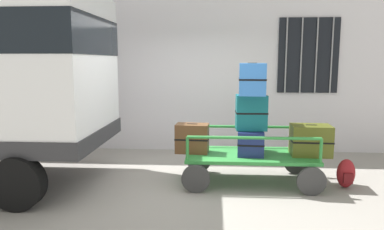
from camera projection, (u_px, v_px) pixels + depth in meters
name	position (u px, v px, depth m)	size (l,w,h in m)	color
ground_plane	(190.00, 185.00, 5.58)	(40.00, 40.00, 0.00)	gray
building_wall	(199.00, 32.00, 7.53)	(12.00, 0.38, 5.00)	silver
luggage_cart	(250.00, 160.00, 5.63)	(2.06, 1.07, 0.46)	#2D8438
cart_railing	(251.00, 135.00, 5.58)	(1.94, 0.93, 0.37)	#2D8438
suitcase_left_bottom	(192.00, 138.00, 5.67)	(0.54, 0.35, 0.46)	brown
suitcase_midleft_bottom	(250.00, 142.00, 5.61)	(0.44, 0.62, 0.38)	navy
suitcase_midleft_middle	(251.00, 112.00, 5.52)	(0.48, 0.33, 0.54)	#0F5960
suitcase_midleft_top	(252.00, 79.00, 5.44)	(0.43, 0.67, 0.48)	#3372C6
suitcase_center_bottom	(311.00, 140.00, 5.50)	(0.62, 0.44, 0.47)	#4C5119
backpack	(346.00, 174.00, 5.42)	(0.27, 0.22, 0.44)	maroon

